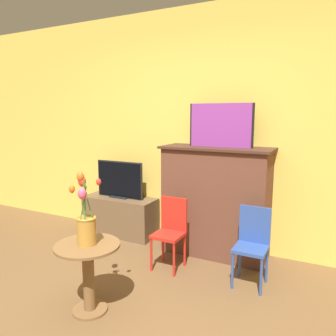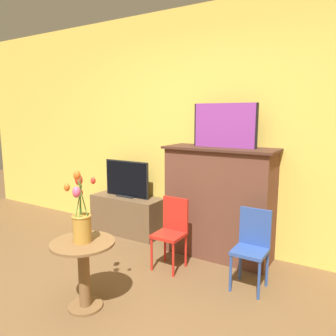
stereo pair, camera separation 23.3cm
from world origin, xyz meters
name	(u,v)px [view 1 (the left image)]	position (x,y,z in m)	size (l,w,h in m)	color
wall_back	(203,129)	(0.00, 2.13, 1.35)	(8.00, 0.06, 2.70)	#EAC651
fireplace_mantel	(216,200)	(0.25, 1.89, 0.60)	(1.17, 0.46, 1.18)	brown
painting	(221,125)	(0.28, 1.89, 1.41)	(0.68, 0.03, 0.45)	black
tv_stand	(120,216)	(-1.02, 1.90, 0.24)	(0.94, 0.36, 0.48)	brown
tv_monitor	(120,180)	(-1.02, 1.90, 0.70)	(0.65, 0.12, 0.46)	black
chair_red	(171,228)	(-0.04, 1.39, 0.40)	(0.28, 0.28, 0.70)	red
chair_blue	(252,241)	(0.76, 1.42, 0.40)	(0.28, 0.28, 0.70)	#2D4C99
side_table	(88,268)	(-0.26, 0.41, 0.36)	(0.50, 0.50, 0.55)	brown
vase_tulips	(86,221)	(-0.27, 0.42, 0.73)	(0.24, 0.21, 0.54)	#B78433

